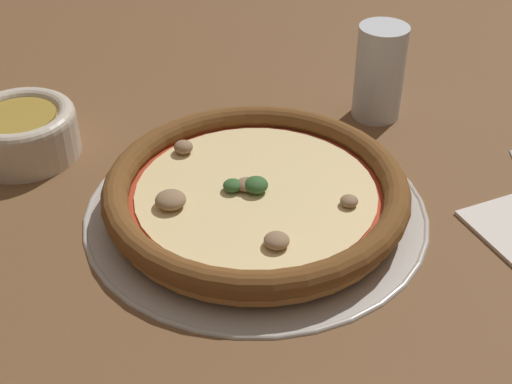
{
  "coord_description": "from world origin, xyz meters",
  "views": [
    {
      "loc": [
        0.57,
        -0.17,
        0.46
      ],
      "look_at": [
        0.0,
        0.0,
        0.03
      ],
      "focal_mm": 50.0,
      "sensor_mm": 36.0,
      "label": 1
    }
  ],
  "objects": [
    {
      "name": "pizza_tray",
      "position": [
        0.0,
        0.0,
        0.0
      ],
      "size": [
        0.36,
        0.36,
        0.01
      ],
      "color": "#B7B2A8",
      "rests_on": "ground_plane"
    },
    {
      "name": "drinking_cup",
      "position": [
        -0.15,
        0.2,
        0.06
      ],
      "size": [
        0.06,
        0.06,
        0.12
      ],
      "color": "silver",
      "rests_on": "ground_plane"
    },
    {
      "name": "ground_plane",
      "position": [
        0.0,
        0.0,
        0.0
      ],
      "size": [
        3.0,
        3.0,
        0.0
      ],
      "primitive_type": "plane",
      "color": "brown"
    },
    {
      "name": "pizza",
      "position": [
        0.0,
        -0.0,
        0.03
      ],
      "size": [
        0.32,
        0.32,
        0.04
      ],
      "color": "#BC7F42",
      "rests_on": "pizza_tray"
    },
    {
      "name": "bowl_near",
      "position": [
        -0.18,
        -0.23,
        0.03
      ],
      "size": [
        0.13,
        0.13,
        0.06
      ],
      "color": "beige",
      "rests_on": "ground_plane"
    }
  ]
}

